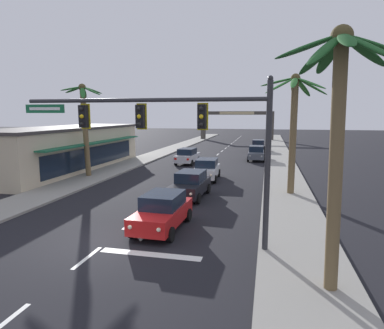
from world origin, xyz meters
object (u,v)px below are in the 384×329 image
(palm_left_second, at_px, (84,118))
(palm_right_nearest, at_px, (338,113))
(sedan_fifth_in_queue, at_px, (207,169))
(sedan_lead_at_stop_bar, at_px, (163,211))
(sedan_oncoming_far, at_px, (187,156))
(traffic_signal_mast, at_px, (179,129))
(palm_right_second, at_px, (294,115))
(sedan_parked_nearest_kerb, at_px, (258,146))
(sedan_parked_mid_kerb, at_px, (256,153))
(storefront_strip_left, at_px, (67,148))
(town_gateway_arch, at_px, (237,121))
(sedan_third_in_queue, at_px, (191,184))

(palm_left_second, height_order, palm_right_nearest, palm_left_second)
(sedan_fifth_in_queue, bearing_deg, sedan_lead_at_stop_bar, -89.26)
(sedan_oncoming_far, relative_size, palm_left_second, 0.58)
(sedan_fifth_in_queue, height_order, sedan_oncoming_far, same)
(traffic_signal_mast, xyz_separation_m, palm_right_nearest, (5.28, -2.59, 0.60))
(palm_left_second, bearing_deg, sedan_fifth_in_queue, 7.01)
(sedan_fifth_in_queue, height_order, palm_right_second, palm_right_second)
(traffic_signal_mast, xyz_separation_m, palm_left_second, (-11.56, 12.74, 0.28))
(sedan_parked_nearest_kerb, xyz_separation_m, sedan_parked_mid_kerb, (0.06, -9.39, 0.00))
(storefront_strip_left, xyz_separation_m, town_gateway_arch, (12.30, 41.53, 1.83))
(storefront_strip_left, height_order, town_gateway_arch, town_gateway_arch)
(sedan_lead_at_stop_bar, relative_size, palm_right_second, 0.57)
(traffic_signal_mast, bearing_deg, sedan_third_in_queue, 99.83)
(sedan_lead_at_stop_bar, bearing_deg, sedan_oncoming_far, 100.39)
(sedan_oncoming_far, relative_size, town_gateway_arch, 0.30)
(sedan_parked_nearest_kerb, bearing_deg, traffic_signal_mast, -93.29)
(sedan_third_in_queue, height_order, sedan_parked_nearest_kerb, same)
(sedan_fifth_in_queue, distance_m, sedan_oncoming_far, 8.84)
(traffic_signal_mast, bearing_deg, town_gateway_arch, 93.03)
(sedan_third_in_queue, distance_m, town_gateway_arch, 49.58)
(sedan_fifth_in_queue, xyz_separation_m, palm_left_second, (-10.13, -1.25, 4.17))
(sedan_fifth_in_queue, distance_m, sedan_parked_nearest_kerb, 22.14)
(palm_right_second, relative_size, town_gateway_arch, 0.52)
(sedan_lead_at_stop_bar, relative_size, sedan_parked_nearest_kerb, 1.01)
(sedan_oncoming_far, relative_size, sedan_parked_nearest_kerb, 1.01)
(sedan_third_in_queue, xyz_separation_m, storefront_strip_left, (-13.98, 7.93, 1.21))
(sedan_parked_mid_kerb, xyz_separation_m, storefront_strip_left, (-17.46, -10.69, 1.21))
(sedan_fifth_in_queue, bearing_deg, sedan_third_in_queue, -89.38)
(palm_left_second, bearing_deg, sedan_lead_at_stop_bar, -46.98)
(sedan_fifth_in_queue, bearing_deg, storefront_strip_left, 172.65)
(town_gateway_arch, bearing_deg, sedan_parked_mid_kerb, -80.50)
(sedan_fifth_in_queue, relative_size, palm_left_second, 0.58)
(sedan_oncoming_far, bearing_deg, town_gateway_arch, 86.81)
(palm_right_second, distance_m, town_gateway_arch, 48.09)
(sedan_lead_at_stop_bar, height_order, sedan_fifth_in_queue, same)
(sedan_lead_at_stop_bar, relative_size, town_gateway_arch, 0.30)
(sedan_third_in_queue, xyz_separation_m, palm_left_second, (-10.20, 4.89, 4.17))
(traffic_signal_mast, relative_size, sedan_oncoming_far, 2.29)
(storefront_strip_left, bearing_deg, sedan_third_in_queue, -29.56)
(palm_right_second, bearing_deg, storefront_strip_left, 163.89)
(town_gateway_arch, bearing_deg, palm_right_nearest, -82.10)
(palm_right_second, xyz_separation_m, storefront_strip_left, (-20.32, 5.87, -3.20))
(traffic_signal_mast, bearing_deg, sedan_fifth_in_queue, 95.83)
(sedan_parked_mid_kerb, bearing_deg, sedan_third_in_queue, -100.60)
(traffic_signal_mast, height_order, town_gateway_arch, traffic_signal_mast)
(sedan_lead_at_stop_bar, distance_m, palm_right_second, 11.21)
(sedan_third_in_queue, distance_m, storefront_strip_left, 16.12)
(sedan_parked_nearest_kerb, bearing_deg, sedan_third_in_queue, -96.96)
(sedan_parked_mid_kerb, xyz_separation_m, town_gateway_arch, (-5.16, 30.84, 3.04))
(palm_left_second, bearing_deg, storefront_strip_left, 141.24)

